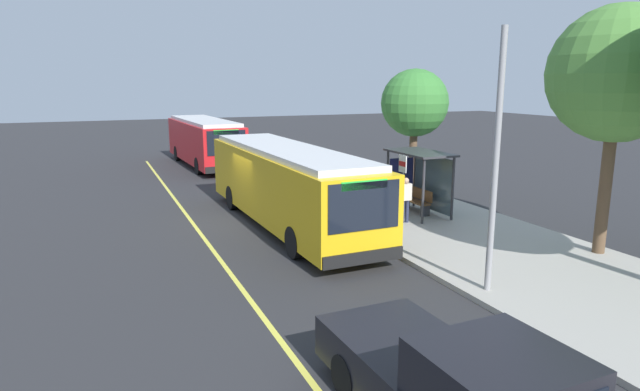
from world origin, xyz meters
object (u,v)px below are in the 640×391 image
at_px(transit_bus_second, 205,141).
at_px(waiting_bench, 417,200).
at_px(route_sign_post, 402,185).
at_px(pedestrian_commuter, 405,197).
at_px(transit_bus_main, 288,183).

relative_size(transit_bus_second, waiting_bench, 6.43).
bearing_deg(route_sign_post, pedestrian_commuter, 144.59).
distance_m(transit_bus_main, transit_bus_second, 15.82).
xyz_separation_m(transit_bus_main, transit_bus_second, (-15.82, 0.07, -0.00)).
bearing_deg(transit_bus_second, transit_bus_main, -0.25).
distance_m(transit_bus_second, pedestrian_commuter, 18.00).
distance_m(waiting_bench, pedestrian_commuter, 1.84).
xyz_separation_m(transit_bus_main, waiting_bench, (0.53, 5.27, -0.98)).
bearing_deg(route_sign_post, waiting_bench, 139.21).
relative_size(route_sign_post, pedestrian_commuter, 1.66).
xyz_separation_m(waiting_bench, route_sign_post, (2.86, -2.47, 1.32)).
bearing_deg(pedestrian_commuter, transit_bus_main, -113.63).
distance_m(transit_bus_main, route_sign_post, 4.41).
relative_size(transit_bus_main, waiting_bench, 7.33).
bearing_deg(waiting_bench, transit_bus_second, -162.34).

